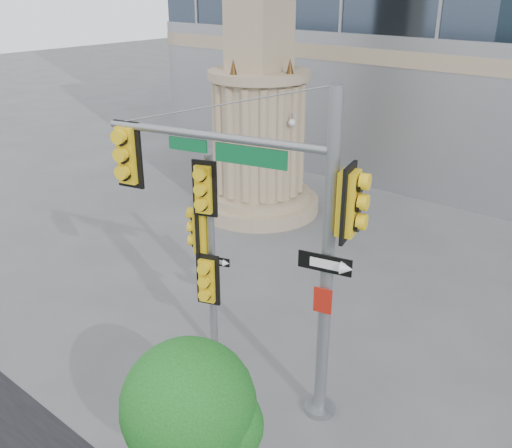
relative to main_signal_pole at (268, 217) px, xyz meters
The scene contains 5 objects.
ground 4.21m from the main_signal_pole, 120.56° to the right, with size 120.00×120.00×0.00m, color #545456.
monument 10.41m from the main_signal_pole, 130.61° to the left, with size 4.40×4.40×16.60m.
main_signal_pole is the anchor object (origin of this frame).
secondary_signal_pole 2.25m from the main_signal_pole, behind, with size 0.89×0.64×4.72m.
street_tree 3.64m from the main_signal_pole, 71.89° to the right, with size 2.06×2.01×3.20m.
Camera 1 is at (6.62, -6.22, 7.92)m, focal length 40.00 mm.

